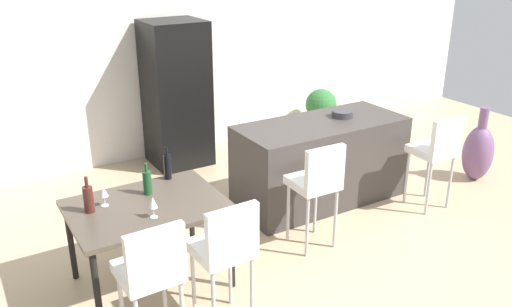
# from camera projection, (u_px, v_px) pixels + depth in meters

# --- Properties ---
(ground_plane) EXTENTS (10.00, 10.00, 0.00)m
(ground_plane) POSITION_uv_depth(u_px,v_px,m) (327.00, 233.00, 5.30)
(ground_plane) COLOR tan
(back_wall) EXTENTS (10.00, 0.12, 2.90)m
(back_wall) POSITION_uv_depth(u_px,v_px,m) (196.00, 43.00, 7.10)
(back_wall) COLOR silver
(back_wall) RESTS_ON ground_plane
(kitchen_island) EXTENTS (1.87, 0.80, 0.92)m
(kitchen_island) POSITION_uv_depth(u_px,v_px,m) (320.00, 162.00, 5.83)
(kitchen_island) COLOR #383330
(kitchen_island) RESTS_ON ground_plane
(bar_chair_left) EXTENTS (0.41, 0.41, 1.05)m
(bar_chair_left) POSITION_uv_depth(u_px,v_px,m) (317.00, 180.00, 4.81)
(bar_chair_left) COLOR silver
(bar_chair_left) RESTS_ON ground_plane
(bar_chair_middle) EXTENTS (0.41, 0.41, 1.05)m
(bar_chair_middle) POSITION_uv_depth(u_px,v_px,m) (437.00, 148.00, 5.56)
(bar_chair_middle) COLOR silver
(bar_chair_middle) RESTS_ON ground_plane
(dining_table) EXTENTS (1.23, 0.92, 0.74)m
(dining_table) POSITION_uv_depth(u_px,v_px,m) (147.00, 212.00, 4.29)
(dining_table) COLOR #4C4238
(dining_table) RESTS_ON ground_plane
(dining_chair_near) EXTENTS (0.41, 0.41, 1.05)m
(dining_chair_near) POSITION_uv_depth(u_px,v_px,m) (151.00, 269.00, 3.50)
(dining_chair_near) COLOR silver
(dining_chair_near) RESTS_ON ground_plane
(dining_chair_far) EXTENTS (0.41, 0.41, 1.05)m
(dining_chair_far) POSITION_uv_depth(u_px,v_px,m) (225.00, 246.00, 3.76)
(dining_chair_far) COLOR silver
(dining_chair_far) RESTS_ON ground_plane
(wine_bottle_far) EXTENTS (0.07, 0.07, 0.30)m
(wine_bottle_far) POSITION_uv_depth(u_px,v_px,m) (167.00, 166.00, 4.70)
(wine_bottle_far) COLOR black
(wine_bottle_far) RESTS_ON dining_table
(wine_bottle_left) EXTENTS (0.07, 0.07, 0.28)m
(wine_bottle_left) POSITION_uv_depth(u_px,v_px,m) (147.00, 182.00, 4.41)
(wine_bottle_left) COLOR #194723
(wine_bottle_left) RESTS_ON dining_table
(wine_bottle_near) EXTENTS (0.08, 0.08, 0.30)m
(wine_bottle_near) POSITION_uv_depth(u_px,v_px,m) (88.00, 199.00, 4.11)
(wine_bottle_near) COLOR #471E19
(wine_bottle_near) RESTS_ON dining_table
(wine_glass_middle) EXTENTS (0.07, 0.07, 0.17)m
(wine_glass_middle) POSITION_uv_depth(u_px,v_px,m) (103.00, 192.00, 4.20)
(wine_glass_middle) COLOR silver
(wine_glass_middle) RESTS_ON dining_table
(wine_glass_right) EXTENTS (0.07, 0.07, 0.17)m
(wine_glass_right) POSITION_uv_depth(u_px,v_px,m) (153.00, 203.00, 4.02)
(wine_glass_right) COLOR silver
(wine_glass_right) RESTS_ON dining_table
(refrigerator) EXTENTS (0.72, 0.68, 1.84)m
(refrigerator) POSITION_uv_depth(u_px,v_px,m) (176.00, 94.00, 6.71)
(refrigerator) COLOR black
(refrigerator) RESTS_ON ground_plane
(fruit_bowl) EXTENTS (0.23, 0.23, 0.07)m
(fruit_bowl) POSITION_uv_depth(u_px,v_px,m) (342.00, 114.00, 5.82)
(fruit_bowl) COLOR #333338
(fruit_bowl) RESTS_ON kitchen_island
(floor_vase) EXTENTS (0.36, 0.36, 0.91)m
(floor_vase) POSITION_uv_depth(u_px,v_px,m) (478.00, 152.00, 6.39)
(floor_vase) COLOR #704C75
(floor_vase) RESTS_ON ground_plane
(potted_plant) EXTENTS (0.47, 0.47, 0.67)m
(potted_plant) POSITION_uv_depth(u_px,v_px,m) (321.00, 107.00, 8.00)
(potted_plant) COLOR beige
(potted_plant) RESTS_ON ground_plane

